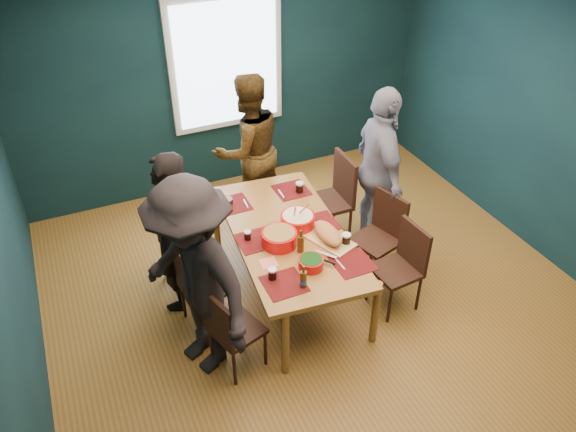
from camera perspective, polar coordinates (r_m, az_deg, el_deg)
name	(u,v)px	position (r m, az deg, el deg)	size (l,w,h in m)	color
room	(310,165)	(4.90, 2.27, 5.17)	(5.01, 5.01, 2.71)	olive
dining_table	(288,238)	(5.19, 0.02, -2.25)	(1.15, 2.02, 0.74)	olive
chair_left_far	(179,238)	(5.49, -11.04, -2.21)	(0.52, 0.52, 0.94)	black
chair_left_mid	(196,284)	(5.03, -9.30, -6.80)	(0.44, 0.44, 0.85)	black
chair_left_near	(229,327)	(4.63, -6.06, -11.18)	(0.47, 0.47, 0.84)	black
chair_right_far	(335,193)	(5.99, 4.81, 2.33)	(0.46, 0.46, 1.00)	black
chair_right_mid	(382,230)	(5.60, 9.54, -1.43)	(0.51, 0.51, 0.90)	black
chair_right_near	(404,261)	(5.29, 11.68, -4.49)	(0.43, 0.43, 0.87)	black
person_far_left	(171,233)	(5.13, -11.78, -1.74)	(0.58, 0.38, 1.60)	black
person_back	(248,150)	(6.21, -4.06, 6.73)	(0.84, 0.66, 1.73)	black
person_right	(379,171)	(5.83, 9.26, 4.56)	(1.05, 0.44, 1.78)	silver
person_near_left	(194,280)	(4.45, -9.50, -6.44)	(1.17, 0.67, 1.81)	black
bowl_salad	(279,238)	(4.96, -0.90, -2.23)	(0.32, 0.32, 0.13)	red
bowl_dumpling	(298,220)	(5.17, 1.00, -0.45)	(0.32, 0.32, 0.30)	red
bowl_herbs	(311,263)	(4.73, 2.33, -4.76)	(0.22, 0.22, 0.09)	red
cutting_board	(328,235)	(5.02, 4.06, -1.92)	(0.41, 0.63, 0.14)	#DCB976
small_bowl	(227,201)	(5.55, -6.27, 1.57)	(0.13, 0.13, 0.05)	black
beer_bottle_a	(303,279)	(4.53, 1.56, -6.45)	(0.06, 0.06, 0.22)	#40280B
beer_bottle_b	(301,243)	(4.87, 1.30, -2.80)	(0.06, 0.06, 0.23)	#40280B
cola_glass_a	(272,273)	(4.62, -1.60, -5.86)	(0.07, 0.07, 0.10)	black
cola_glass_b	(346,239)	(4.99, 5.94, -2.31)	(0.08, 0.08, 0.11)	black
cola_glass_c	(300,187)	(5.67, 1.18, 2.97)	(0.08, 0.08, 0.11)	black
cola_glass_d	(248,235)	(5.04, -4.14, -1.95)	(0.06, 0.06, 0.09)	black
napkin_a	(319,223)	(5.27, 3.21, -0.67)	(0.15, 0.15, 0.00)	#F68067
napkin_b	(269,263)	(4.80, -1.98, -4.78)	(0.14, 0.14, 0.00)	#F68067
napkin_c	(354,264)	(4.82, 6.75, -4.90)	(0.13, 0.13, 0.00)	#F68067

